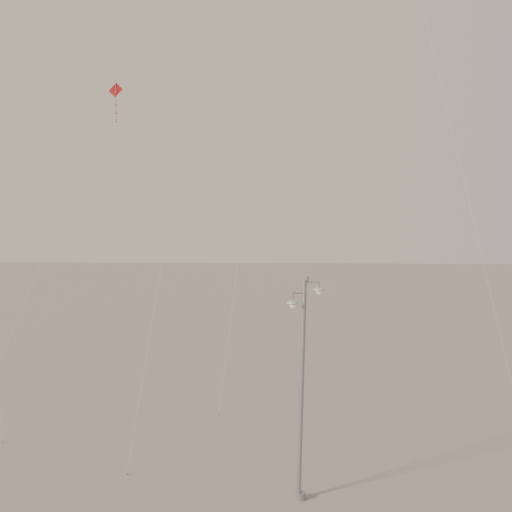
{
  "coord_description": "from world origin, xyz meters",
  "views": [
    {
      "loc": [
        3.16,
        -29.24,
        13.98
      ],
      "look_at": [
        2.13,
        5.0,
        9.95
      ],
      "focal_mm": 50.0,
      "sensor_mm": 36.0,
      "label": 1
    }
  ],
  "objects": [
    {
      "name": "ground",
      "position": [
        0.0,
        0.0,
        0.0
      ],
      "size": [
        160.0,
        160.0,
        0.0
      ],
      "primitive_type": "plane",
      "color": "gray",
      "rests_on": "ground"
    },
    {
      "name": "kite_4",
      "position": [
        11.0,
        7.05,
        19.2
      ],
      "size": [
        6.27,
        3.58,
        25.74
      ],
      "rotation": [
        0.0,
        0.0,
        1.94
      ],
      "color": "#322E2A",
      "rests_on": "ground"
    },
    {
      "name": "kite_1",
      "position": [
        -0.53,
        6.23,
        21.0
      ],
      "size": [
        4.46,
        5.59,
        27.69
      ],
      "rotation": [
        0.0,
        0.0,
        -0.69
      ],
      "color": "#322E2A",
      "rests_on": "ground"
    },
    {
      "name": "kite_3",
      "position": [
        -6.22,
        4.26,
        13.71
      ],
      "size": [
        5.73,
        11.21,
        18.42
      ],
      "rotation": [
        0.0,
        0.0,
        0.23
      ],
      "color": "maroon",
      "rests_on": "ground"
    },
    {
      "name": "street_lamp",
      "position": [
        4.24,
        -0.01,
        5.17
      ],
      "size": [
        1.61,
        0.65,
        9.69
      ],
      "color": "#909398",
      "rests_on": "ground"
    }
  ]
}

